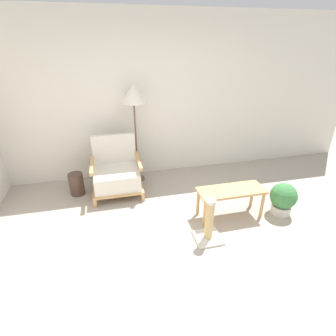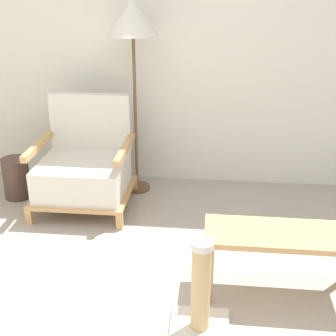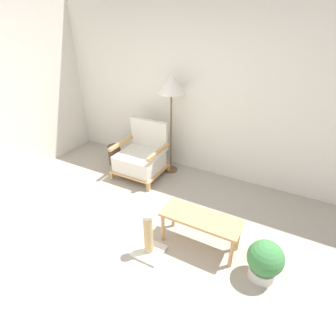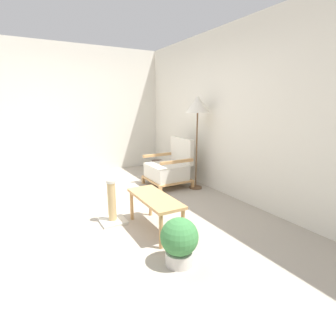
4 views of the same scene
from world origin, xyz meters
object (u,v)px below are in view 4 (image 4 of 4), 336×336
coffee_table (155,202)px  scratching_post (112,207)px  potted_plant (179,240)px  vase (157,169)px  floor_lamp (198,107)px  armchair (169,168)px

coffee_table → scratching_post: 0.62m
coffee_table → potted_plant: size_ratio=1.95×
potted_plant → scratching_post: 1.24m
vase → potted_plant: 3.11m
floor_lamp → potted_plant: size_ratio=3.50×
potted_plant → coffee_table: bearing=171.4°
coffee_table → potted_plant: (0.75, -0.11, -0.11)m
armchair → coffee_table: armchair is taller
armchair → scratching_post: armchair is taller
armchair → potted_plant: bearing=-27.1°
vase → potted_plant: size_ratio=0.77×
vase → scratching_post: bearing=-42.1°
floor_lamp → scratching_post: bearing=-70.0°
coffee_table → scratching_post: (-0.46, -0.39, -0.16)m
vase → scratching_post: 2.23m
vase → coffee_table: bearing=-27.6°
potted_plant → scratching_post: bearing=-167.2°
potted_plant → floor_lamp: bearing=141.2°
floor_lamp → scratching_post: floor_lamp is taller
armchair → coffee_table: size_ratio=0.97×
coffee_table → floor_lamp: bearing=128.7°
armchair → scratching_post: (1.02, -1.42, -0.13)m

